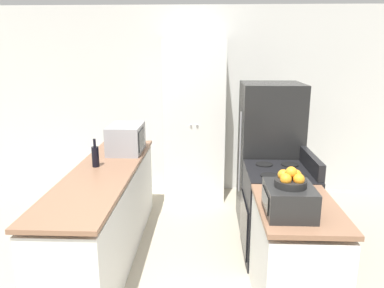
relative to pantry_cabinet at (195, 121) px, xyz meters
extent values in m
cube|color=silver|center=(0.01, 0.31, 0.23)|extent=(7.00, 0.06, 2.60)
cube|color=silver|center=(-0.83, -1.62, -0.66)|extent=(0.58, 2.41, 0.82)
cube|color=#896047|center=(-0.83, -1.62, -0.20)|extent=(0.60, 2.46, 0.04)
cube|color=silver|center=(0.85, -2.39, -0.66)|extent=(0.58, 0.89, 0.82)
cube|color=#896047|center=(0.85, -2.39, -0.20)|extent=(0.60, 0.91, 0.04)
cube|color=white|center=(0.00, 0.00, 0.00)|extent=(0.81, 0.52, 2.15)
sphere|color=#B2B2B7|center=(-0.04, -0.27, 0.00)|extent=(0.03, 0.03, 0.03)
sphere|color=#B2B2B7|center=(0.04, -0.27, 0.00)|extent=(0.03, 0.03, 0.03)
cube|color=black|center=(0.87, -1.55, -0.63)|extent=(0.64, 0.72, 0.89)
cube|color=black|center=(0.54, -1.55, -0.74)|extent=(0.02, 0.64, 0.49)
cube|color=black|center=(1.16, -1.55, -0.10)|extent=(0.06, 0.69, 0.16)
cylinder|color=black|center=(0.74, -1.72, -0.18)|extent=(0.17, 0.17, 0.01)
cylinder|color=black|center=(0.74, -1.38, -0.18)|extent=(0.17, 0.17, 0.01)
cylinder|color=black|center=(1.00, -1.72, -0.18)|extent=(0.17, 0.17, 0.01)
cylinder|color=black|center=(1.00, -1.38, -0.18)|extent=(0.17, 0.17, 0.01)
cube|color=black|center=(0.88, -0.81, -0.24)|extent=(0.66, 0.69, 1.66)
cylinder|color=gray|center=(0.53, -0.99, -0.16)|extent=(0.02, 0.02, 0.91)
cube|color=#939399|center=(-0.74, -0.95, -0.03)|extent=(0.36, 0.52, 0.31)
cube|color=black|center=(-0.56, -0.99, -0.03)|extent=(0.01, 0.32, 0.22)
cylinder|color=black|center=(-0.93, -1.50, -0.08)|extent=(0.07, 0.07, 0.20)
cylinder|color=black|center=(-0.93, -1.50, 0.06)|extent=(0.03, 0.03, 0.08)
cube|color=black|center=(0.75, -2.53, -0.08)|extent=(0.33, 0.38, 0.21)
cube|color=black|center=(0.58, -2.53, -0.08)|extent=(0.01, 0.27, 0.13)
cylinder|color=black|center=(0.75, -2.54, 0.05)|extent=(0.22, 0.22, 0.05)
sphere|color=orange|center=(0.79, -2.49, 0.10)|extent=(0.08, 0.08, 0.08)
sphere|color=orange|center=(0.70, -2.49, 0.10)|extent=(0.08, 0.08, 0.08)
sphere|color=orange|center=(0.70, -2.58, 0.10)|extent=(0.08, 0.08, 0.08)
sphere|color=orange|center=(0.79, -2.58, 0.10)|extent=(0.08, 0.08, 0.08)
sphere|color=orange|center=(0.75, -2.54, 0.13)|extent=(0.08, 0.08, 0.08)
camera|label=1|loc=(0.16, -5.00, 0.95)|focal=35.00mm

